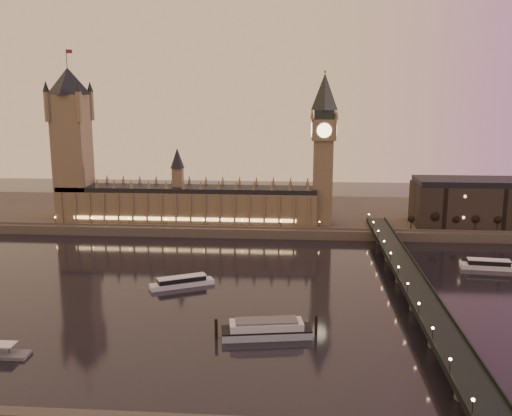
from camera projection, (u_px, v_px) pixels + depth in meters
The scene contains 14 objects.
ground at pixel (220, 290), 280.96m from camera, with size 700.00×700.00×0.00m, color black.
far_embankment at pixel (288, 214), 439.32m from camera, with size 560.00×130.00×6.00m, color #423D35.
palace_of_westminster at pixel (187, 200), 397.81m from camera, with size 180.00×26.62×52.00m.
victoria_tower at pixel (72, 136), 394.96m from camera, with size 31.68×31.68×118.00m.
big_ben at pixel (324, 140), 382.35m from camera, with size 17.68×17.68×104.00m.
westminster_bridge at pixel (410, 284), 273.03m from camera, with size 13.20×260.00×15.30m.
bare_tree_0 at pixel (413, 218), 376.14m from camera, with size 5.39×5.39×10.96m.
bare_tree_1 at pixel (435, 218), 375.10m from camera, with size 5.39×5.39×10.96m.
bare_tree_2 at pixel (457, 219), 374.05m from camera, with size 5.39×5.39×10.96m.
bare_tree_3 at pixel (479, 219), 373.01m from camera, with size 5.39×5.39×10.96m.
bare_tree_4 at pixel (501, 219), 371.96m from camera, with size 5.39×5.39×10.96m.
cruise_boat_a at pixel (182, 282), 285.70m from camera, with size 31.84×20.75×5.15m.
cruise_boat_b at pixel (488, 265), 313.62m from camera, with size 30.15×10.51×5.45m.
moored_barge at pixel (266, 329), 226.59m from camera, with size 40.84×15.80×7.59m.
Camera 1 is at (37.91, -265.10, 95.73)m, focal length 40.00 mm.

